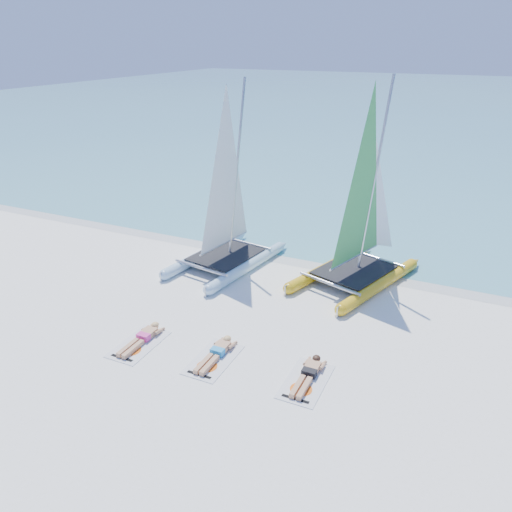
{
  "coord_description": "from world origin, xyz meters",
  "views": [
    {
      "loc": [
        5.59,
        -11.51,
        8.03
      ],
      "look_at": [
        -0.32,
        1.2,
        1.87
      ],
      "focal_mm": 35.0,
      "sensor_mm": 36.0,
      "label": 1
    }
  ],
  "objects": [
    {
      "name": "catamaran_blue",
      "position": [
        -2.81,
        3.92,
        2.09
      ],
      "size": [
        3.24,
        5.46,
        7.0
      ],
      "rotation": [
        0.0,
        0.0,
        -0.16
      ],
      "color": "#AACBE0",
      "rests_on": "ground"
    },
    {
      "name": "sunbather_b",
      "position": [
        -0.21,
        -1.6,
        0.12
      ],
      "size": [
        0.37,
        1.73,
        0.26
      ],
      "color": "tan",
      "rests_on": "towel_b"
    },
    {
      "name": "sunbather_a",
      "position": [
        -2.5,
        -1.85,
        0.12
      ],
      "size": [
        0.37,
        1.73,
        0.26
      ],
      "color": "tan",
      "rests_on": "towel_a"
    },
    {
      "name": "ground",
      "position": [
        0.0,
        0.0,
        0.0
      ],
      "size": [
        140.0,
        140.0,
        0.0
      ],
      "primitive_type": "plane",
      "color": "white",
      "rests_on": "ground"
    },
    {
      "name": "towel_a",
      "position": [
        -2.5,
        -2.04,
        0.01
      ],
      "size": [
        1.0,
        1.85,
        0.02
      ],
      "primitive_type": "cube",
      "color": "white",
      "rests_on": "ground"
    },
    {
      "name": "towel_c",
      "position": [
        2.39,
        -1.62,
        0.01
      ],
      "size": [
        1.0,
        1.85,
        0.02
      ],
      "primitive_type": "cube",
      "color": "white",
      "rests_on": "ground"
    },
    {
      "name": "wet_sand_strip",
      "position": [
        0.0,
        5.5,
        0.0
      ],
      "size": [
        140.0,
        1.4,
        0.01
      ],
      "primitive_type": "cube",
      "color": "silver",
      "rests_on": "ground"
    },
    {
      "name": "sunbather_c",
      "position": [
        2.39,
        -1.43,
        0.12
      ],
      "size": [
        0.37,
        1.73,
        0.26
      ],
      "color": "tan",
      "rests_on": "towel_c"
    },
    {
      "name": "towel_b",
      "position": [
        -0.21,
        -1.79,
        0.01
      ],
      "size": [
        1.0,
        1.85,
        0.02
      ],
      "primitive_type": "cube",
      "color": "white",
      "rests_on": "ground"
    },
    {
      "name": "catamaran_yellow",
      "position": [
        2.15,
        5.04,
        2.27
      ],
      "size": [
        4.03,
        5.8,
        7.2
      ],
      "rotation": [
        0.0,
        0.0,
        -0.32
      ],
      "color": "yellow",
      "rests_on": "ground"
    },
    {
      "name": "sea",
      "position": [
        0.0,
        63.0,
        0.01
      ],
      "size": [
        140.0,
        115.0,
        0.01
      ],
      "primitive_type": "cube",
      "color": "#77C6C3",
      "rests_on": "ground"
    }
  ]
}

